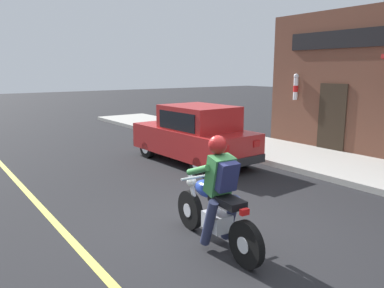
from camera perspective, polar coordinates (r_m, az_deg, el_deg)
ground_plane at (r=5.96m, az=2.56°, el=-13.48°), size 80.00×80.00×0.00m
sidewalk_curb at (r=11.49m, az=13.56°, el=-1.26°), size 2.60×22.00×0.14m
lane_stripe at (r=7.80m, az=-22.58°, el=-8.26°), size 0.12×19.80×0.01m
motorcycle_with_rider at (r=5.33m, az=3.71°, el=-8.69°), size 0.60×2.02×1.62m
car_hatchback at (r=10.13m, az=0.37°, el=1.41°), size 1.74×3.82×1.57m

